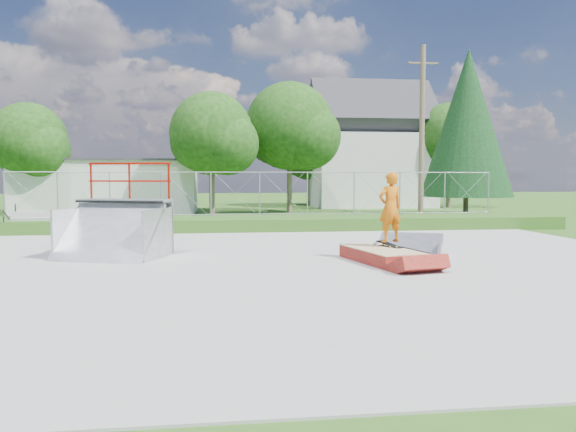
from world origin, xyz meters
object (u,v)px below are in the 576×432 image
at_px(skater, 390,210).
at_px(quarter_pipe, 111,211).
at_px(flat_bank_ramp, 409,247).
at_px(grind_box, 382,256).

bearing_deg(skater, quarter_pipe, -25.45).
relative_size(flat_bank_ramp, skater, 1.02).
xyz_separation_m(grind_box, quarter_pipe, (-6.63, 1.60, 1.06)).
distance_m(grind_box, quarter_pipe, 6.90).
distance_m(flat_bank_ramp, skater, 1.40).
bearing_deg(flat_bank_ramp, skater, -113.81).
xyz_separation_m(grind_box, flat_bank_ramp, (1.03, 0.96, 0.08)).
xyz_separation_m(quarter_pipe, skater, (6.93, -1.28, 0.03)).
relative_size(quarter_pipe, flat_bank_ramp, 1.39).
bearing_deg(flat_bank_ramp, quarter_pipe, -159.81).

